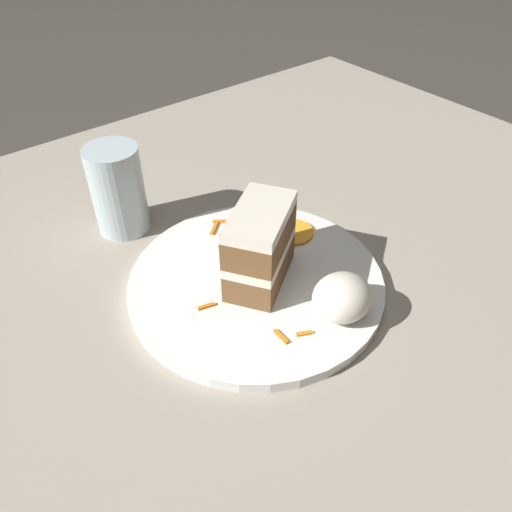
% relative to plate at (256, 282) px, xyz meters
% --- Properties ---
extents(ground_plane, '(6.00, 6.00, 0.00)m').
position_rel_plate_xyz_m(ground_plane, '(0.02, 0.04, -0.04)').
color(ground_plane, '#38332D').
rests_on(ground_plane, ground).
extents(dining_table, '(1.29, 1.08, 0.03)m').
position_rel_plate_xyz_m(dining_table, '(0.02, 0.04, -0.02)').
color(dining_table, gray).
rests_on(dining_table, ground).
extents(plate, '(0.29, 0.29, 0.01)m').
position_rel_plate_xyz_m(plate, '(0.00, 0.00, 0.00)').
color(plate, white).
rests_on(plate, dining_table).
extents(cake_slice, '(0.11, 0.10, 0.09)m').
position_rel_plate_xyz_m(cake_slice, '(-0.00, 0.00, 0.05)').
color(cake_slice, brown).
rests_on(cake_slice, plate).
extents(cream_dollop, '(0.07, 0.06, 0.05)m').
position_rel_plate_xyz_m(cream_dollop, '(-0.03, 0.10, 0.03)').
color(cream_dollop, silver).
rests_on(cream_dollop, plate).
extents(orange_garnish, '(0.05, 0.05, 0.00)m').
position_rel_plate_xyz_m(orange_garnish, '(-0.09, -0.03, 0.01)').
color(orange_garnish, orange).
rests_on(orange_garnish, plate).
extents(carrot_shreds_scatter, '(0.16, 0.22, 0.00)m').
position_rel_plate_xyz_m(carrot_shreds_scatter, '(-0.01, -0.02, 0.01)').
color(carrot_shreds_scatter, orange).
rests_on(carrot_shreds_scatter, plate).
extents(drinking_glass, '(0.07, 0.07, 0.12)m').
position_rel_plate_xyz_m(drinking_glass, '(0.06, -0.20, 0.04)').
color(drinking_glass, silver).
rests_on(drinking_glass, dining_table).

